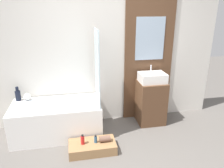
# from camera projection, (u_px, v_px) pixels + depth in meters

# --- Properties ---
(wall_tiled_back) EXTENTS (4.20, 0.06, 2.60)m
(wall_tiled_back) POSITION_uv_depth(u_px,v_px,m) (101.00, 51.00, 3.77)
(wall_tiled_back) COLOR silver
(wall_tiled_back) RESTS_ON ground_plane
(wall_wood_accent) EXTENTS (0.89, 0.04, 2.60)m
(wall_wood_accent) POSITION_uv_depth(u_px,v_px,m) (149.00, 49.00, 3.87)
(wall_wood_accent) COLOR brown
(wall_wood_accent) RESTS_ON ground_plane
(bathtub) EXTENTS (1.41, 0.71, 0.56)m
(bathtub) POSITION_uv_depth(u_px,v_px,m) (57.00, 119.00, 3.59)
(bathtub) COLOR white
(bathtub) RESTS_ON ground_plane
(glass_shower_screen) EXTENTS (0.01, 0.55, 1.18)m
(glass_shower_screen) POSITION_uv_depth(u_px,v_px,m) (97.00, 67.00, 3.36)
(glass_shower_screen) COLOR silver
(glass_shower_screen) RESTS_ON bathtub
(wooden_step_bench) EXTENTS (0.69, 0.36, 0.15)m
(wooden_step_bench) POSITION_uv_depth(u_px,v_px,m) (92.00, 147.00, 3.23)
(wooden_step_bench) COLOR #997047
(wooden_step_bench) RESTS_ON ground_plane
(vanity_cabinet) EXTENTS (0.47, 0.44, 0.78)m
(vanity_cabinet) POSITION_uv_depth(u_px,v_px,m) (151.00, 102.00, 3.96)
(vanity_cabinet) COLOR brown
(vanity_cabinet) RESTS_ON ground_plane
(sink) EXTENTS (0.45, 0.34, 0.28)m
(sink) POSITION_uv_depth(u_px,v_px,m) (152.00, 78.00, 3.80)
(sink) COLOR white
(sink) RESTS_ON vanity_cabinet
(vase_tall_dark) EXTENTS (0.09, 0.09, 0.24)m
(vase_tall_dark) POSITION_uv_depth(u_px,v_px,m) (18.00, 95.00, 3.60)
(vase_tall_dark) COLOR black
(vase_tall_dark) RESTS_ON bathtub
(vase_round_light) EXTENTS (0.12, 0.12, 0.12)m
(vase_round_light) POSITION_uv_depth(u_px,v_px,m) (27.00, 97.00, 3.62)
(vase_round_light) COLOR silver
(vase_round_light) RESTS_ON bathtub
(bottle_soap_primary) EXTENTS (0.05, 0.05, 0.15)m
(bottle_soap_primary) POSITION_uv_depth(u_px,v_px,m) (83.00, 140.00, 3.16)
(bottle_soap_primary) COLOR red
(bottle_soap_primary) RESTS_ON wooden_step_bench
(bottle_soap_secondary) EXTENTS (0.04, 0.04, 0.12)m
(bottle_soap_secondary) POSITION_uv_depth(u_px,v_px,m) (96.00, 139.00, 3.19)
(bottle_soap_secondary) COLOR #2D567A
(bottle_soap_secondary) RESTS_ON wooden_step_bench
(towel_roll) EXTENTS (0.16, 0.09, 0.09)m
(towel_roll) POSITION_uv_depth(u_px,v_px,m) (105.00, 139.00, 3.22)
(towel_roll) COLOR brown
(towel_roll) RESTS_ON wooden_step_bench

